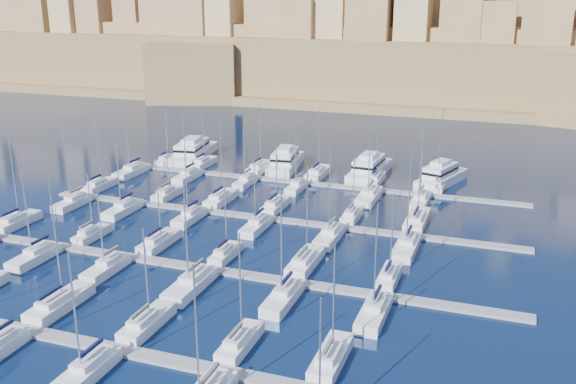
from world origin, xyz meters
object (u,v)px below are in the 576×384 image
at_px(motor_yacht_a, 193,151).
at_px(motor_yacht_c, 369,168).
at_px(motor_yacht_b, 285,161).
at_px(sailboat_4, 240,342).
at_px(motor_yacht_d, 441,176).
at_px(sailboat_2, 60,303).

xyz_separation_m(motor_yacht_a, motor_yacht_c, (41.44, -0.97, -0.00)).
relative_size(motor_yacht_a, motor_yacht_b, 1.15).
height_order(sailboat_4, motor_yacht_a, sailboat_4).
xyz_separation_m(sailboat_4, motor_yacht_c, (-1.88, 70.88, 0.99)).
bearing_deg(motor_yacht_c, sailboat_4, -88.48).
height_order(sailboat_4, motor_yacht_d, sailboat_4).
bearing_deg(sailboat_4, sailboat_2, 177.88).
bearing_deg(motor_yacht_d, sailboat_2, -118.18).
height_order(sailboat_2, motor_yacht_a, sailboat_2).
xyz_separation_m(motor_yacht_a, motor_yacht_d, (56.16, -1.93, -0.00)).
bearing_deg(motor_yacht_c, motor_yacht_a, 178.66).
distance_m(motor_yacht_b, motor_yacht_c, 18.42).
height_order(motor_yacht_a, motor_yacht_c, same).
height_order(sailboat_2, motor_yacht_b, sailboat_2).
distance_m(motor_yacht_c, motor_yacht_d, 14.75).
relative_size(sailboat_2, sailboat_4, 1.24).
bearing_deg(motor_yacht_d, motor_yacht_c, 176.26).
bearing_deg(motor_yacht_a, motor_yacht_d, -1.97).
bearing_deg(sailboat_2, motor_yacht_c, 72.36).
bearing_deg(motor_yacht_a, motor_yacht_c, -1.34).
bearing_deg(motor_yacht_c, sailboat_2, -107.64).
bearing_deg(motor_yacht_a, sailboat_2, -74.87).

